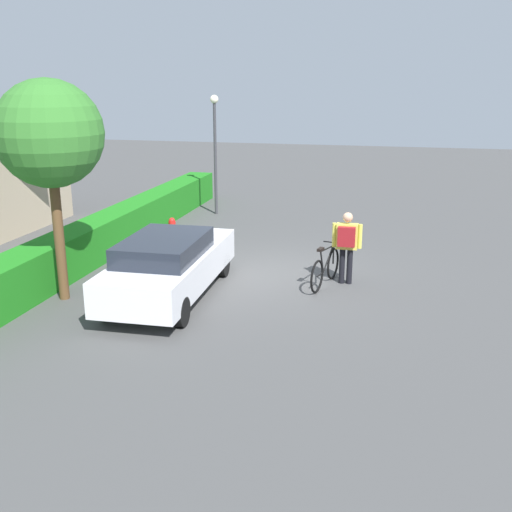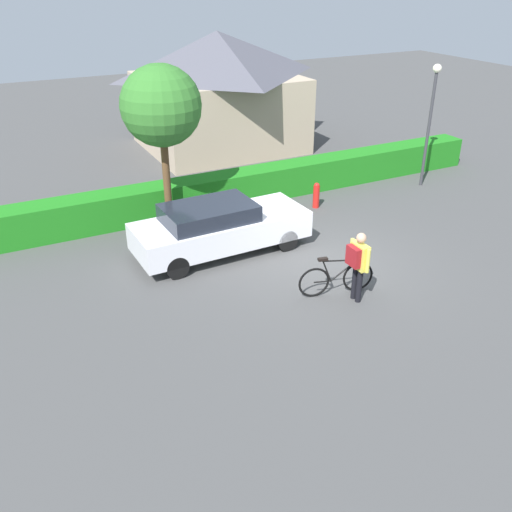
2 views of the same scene
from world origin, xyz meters
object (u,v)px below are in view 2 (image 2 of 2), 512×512
fire_hydrant (316,195)px  tree_kerbside (161,107)px  bicycle (336,278)px  parked_car_near (219,227)px  street_lamp (431,109)px  person_rider (358,261)px

fire_hydrant → tree_kerbside: bearing=171.1°
bicycle → fire_hydrant: size_ratio=2.19×
parked_car_near → fire_hydrant: 4.20m
parked_car_near → street_lamp: 8.59m
tree_kerbside → person_rider: bearing=-67.5°
person_rider → tree_kerbside: tree_kerbside is taller
person_rider → street_lamp: street_lamp is taller
parked_car_near → bicycle: parked_car_near is taller
fire_hydrant → bicycle: bearing=-117.5°
parked_car_near → person_rider: size_ratio=2.77×
bicycle → person_rider: (0.23, -0.43, 0.60)m
person_rider → street_lamp: size_ratio=0.41×
person_rider → fire_hydrant: person_rider is taller
bicycle → street_lamp: (6.71, 4.65, 2.21)m
street_lamp → tree_kerbside: 8.92m
parked_car_near → fire_hydrant: size_ratio=5.69×
person_rider → tree_kerbside: (-2.37, 5.74, 2.44)m
bicycle → tree_kerbside: bearing=112.0°
bicycle → tree_kerbside: (-2.15, 5.30, 3.04)m
parked_car_near → street_lamp: size_ratio=1.15×
tree_kerbside → bicycle: bearing=-68.0°
parked_car_near → person_rider: 3.98m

